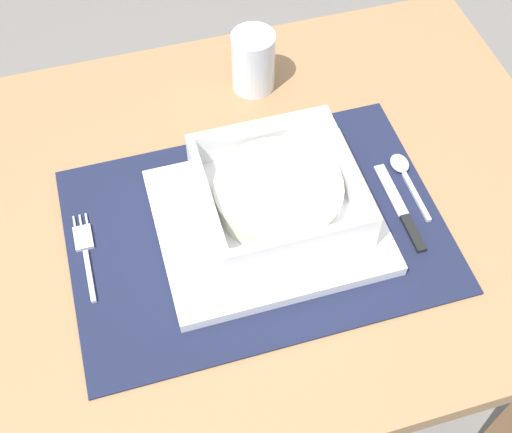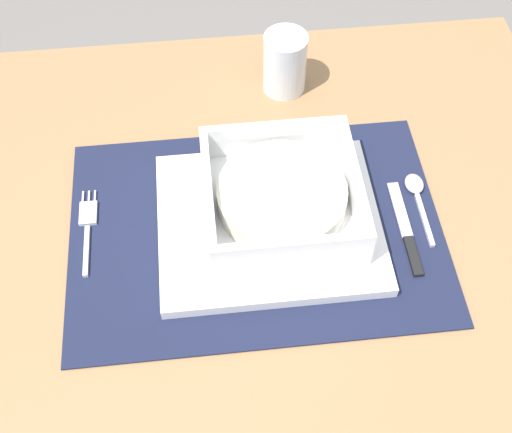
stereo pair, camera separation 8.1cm
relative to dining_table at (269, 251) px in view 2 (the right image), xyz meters
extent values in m
plane|color=slate|center=(0.00, 0.00, -0.60)|extent=(6.00, 6.00, 0.00)
cube|color=#936D47|center=(0.00, 0.00, 0.11)|extent=(0.84, 0.65, 0.03)
cube|color=brown|center=(-0.37, 0.28, -0.25)|extent=(0.05, 0.05, 0.69)
cube|color=brown|center=(0.37, 0.28, -0.25)|extent=(0.05, 0.05, 0.69)
cube|color=#191E38|center=(-0.02, -0.04, 0.12)|extent=(0.46, 0.32, 0.00)
cube|color=white|center=(-0.01, -0.04, 0.13)|extent=(0.27, 0.23, 0.02)
cube|color=white|center=(0.01, -0.03, 0.15)|extent=(0.19, 0.19, 0.01)
cube|color=white|center=(-0.08, -0.03, 0.18)|extent=(0.01, 0.19, 0.05)
cube|color=white|center=(0.10, -0.03, 0.18)|extent=(0.01, 0.19, 0.05)
cube|color=white|center=(0.01, -0.12, 0.18)|extent=(0.17, 0.01, 0.05)
cube|color=white|center=(0.01, 0.06, 0.18)|extent=(0.17, 0.01, 0.05)
cylinder|color=silver|center=(0.01, -0.03, 0.17)|extent=(0.16, 0.16, 0.03)
cube|color=silver|center=(-0.23, -0.06, 0.13)|extent=(0.01, 0.07, 0.00)
cube|color=silver|center=(-0.23, 0.00, 0.13)|extent=(0.02, 0.04, 0.00)
cylinder|color=silver|center=(-0.24, 0.02, 0.13)|extent=(0.00, 0.02, 0.00)
cylinder|color=silver|center=(-0.23, 0.02, 0.13)|extent=(0.00, 0.02, 0.00)
cylinder|color=silver|center=(-0.22, 0.02, 0.13)|extent=(0.00, 0.02, 0.00)
cube|color=silver|center=(0.19, -0.06, 0.13)|extent=(0.01, 0.08, 0.00)
ellipsoid|color=silver|center=(0.19, 0.00, 0.13)|extent=(0.02, 0.03, 0.01)
cube|color=black|center=(0.16, -0.11, 0.13)|extent=(0.01, 0.06, 0.01)
cube|color=silver|center=(0.16, -0.04, 0.13)|extent=(0.01, 0.08, 0.00)
cylinder|color=white|center=(0.05, 0.21, 0.17)|extent=(0.06, 0.06, 0.09)
cylinder|color=gold|center=(0.05, 0.21, 0.15)|extent=(0.05, 0.05, 0.05)
camera|label=1|loc=(-0.15, -0.49, 0.81)|focal=46.63mm
camera|label=2|loc=(-0.07, -0.51, 0.81)|focal=46.63mm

